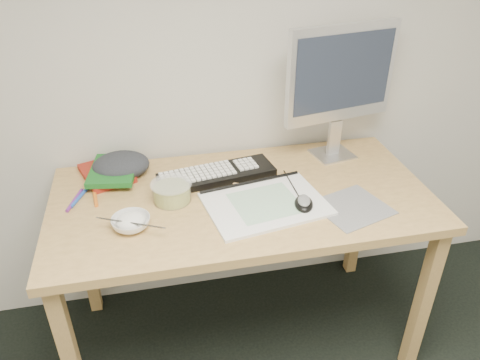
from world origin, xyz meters
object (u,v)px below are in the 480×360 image
Objects in this scene: monitor at (341,77)px; keyboard at (217,174)px; sketchpad at (266,204)px; desk at (242,213)px; rice_bowl at (131,223)px.

keyboard is at bearing 178.12° from monitor.
keyboard is at bearing 111.42° from sketchpad.
rice_bowl is (-0.40, -0.12, 0.10)m from desk.
rice_bowl is at bearing -163.64° from desk.
rice_bowl is at bearing -168.79° from monitor.
rice_bowl reaches higher than sketchpad.
keyboard reaches higher than desk.
desk is 10.87× the size of rice_bowl.
monitor is 4.26× the size of rice_bowl.
desk is 3.35× the size of sketchpad.
monitor reaches higher than rice_bowl.
sketchpad is at bearing -51.19° from desk.
sketchpad is 0.27m from keyboard.
desk is at bearing -73.59° from keyboard.
sketchpad is at bearing 4.11° from rice_bowl.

